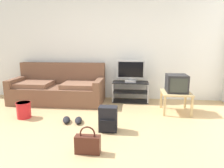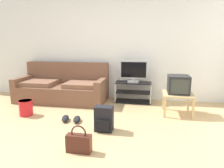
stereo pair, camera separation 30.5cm
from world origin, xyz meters
TOP-DOWN VIEW (x-y plane):
  - ground_plane at (0.00, 0.00)m, footprint 9.00×9.80m
  - wall_back at (0.00, 2.45)m, footprint 9.00×0.10m
  - couch at (-0.90, 1.94)m, footprint 2.11×0.93m
  - tv_stand at (0.79, 2.11)m, footprint 0.84×0.39m
  - flat_tv at (0.79, 2.09)m, footprint 0.64×0.22m
  - side_table at (1.72, 1.44)m, footprint 0.57×0.57m
  - crt_tv at (1.72, 1.46)m, footprint 0.40×0.42m
  - backpack at (0.47, 0.40)m, footprint 0.29×0.25m
  - handbag at (0.29, -0.29)m, footprint 0.32×0.12m
  - cleaning_bucket at (-1.17, 0.81)m, footprint 0.27×0.27m
  - sneakers_pair at (-0.20, 0.68)m, footprint 0.41×0.31m

SIDE VIEW (x-z plane):
  - ground_plane at x=0.00m, z-range -0.02..0.00m
  - sneakers_pair at x=-0.20m, z-range 0.00..0.09m
  - handbag at x=0.29m, z-range -0.05..0.31m
  - cleaning_bucket at x=-1.17m, z-range 0.01..0.31m
  - backpack at x=0.47m, z-range 0.00..0.40m
  - tv_stand at x=0.79m, z-range 0.00..0.48m
  - couch at x=-0.90m, z-range -0.14..0.77m
  - side_table at x=1.72m, z-range 0.15..0.57m
  - crt_tv at x=1.72m, z-range 0.42..0.77m
  - flat_tv at x=0.79m, z-range 0.47..0.98m
  - wall_back at x=0.00m, z-range 0.00..2.70m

